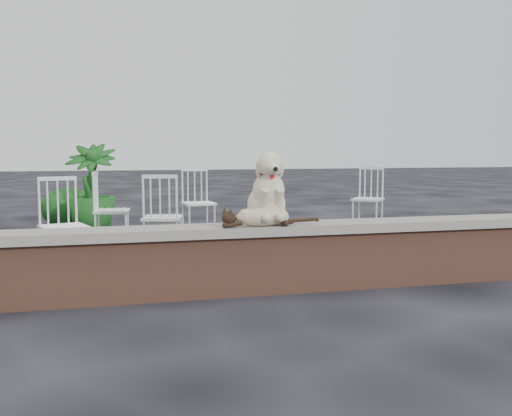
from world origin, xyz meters
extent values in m
plane|color=black|center=(0.00, 0.00, 0.00)|extent=(60.00, 60.00, 0.00)
cube|color=brown|center=(0.00, 0.00, 0.25)|extent=(6.00, 0.30, 0.50)
cube|color=slate|center=(0.00, 0.00, 0.54)|extent=(6.20, 0.40, 0.08)
imported|color=#154C17|center=(-1.00, 4.13, 0.65)|extent=(0.86, 0.86, 1.30)
ellipsoid|color=#154C17|center=(-1.37, 4.88, 0.29)|extent=(0.82, 0.75, 0.65)
camera|label=1|loc=(-0.82, -4.75, 1.21)|focal=41.28mm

